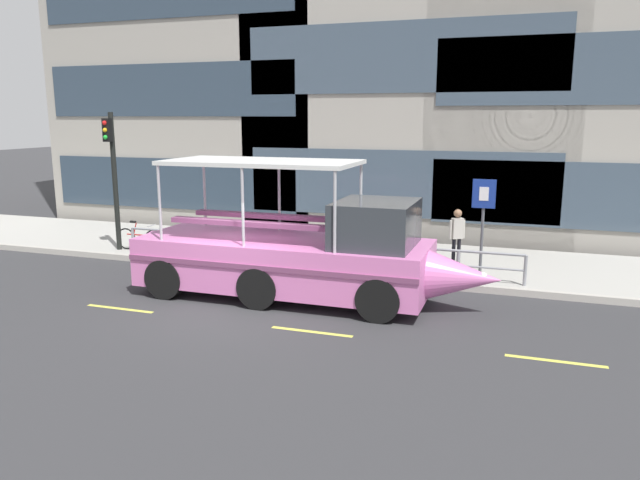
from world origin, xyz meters
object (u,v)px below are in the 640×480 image
parking_sign (483,211)px  traffic_light_pole (113,168)px  pedestrian_near_bow (457,232)px  duck_tour_boat (303,255)px  leaned_bicycle (140,239)px

parking_sign → traffic_light_pole: bearing=-178.5°
parking_sign → pedestrian_near_bow: 1.43m
parking_sign → duck_tour_boat: bearing=-145.3°
leaned_bicycle → pedestrian_near_bow: (9.92, 1.10, 0.64)m
leaned_bicycle → duck_tour_boat: size_ratio=0.19×
leaned_bicycle → traffic_light_pole: bearing=-169.3°
traffic_light_pole → duck_tour_boat: traffic_light_pole is taller
leaned_bicycle → parking_sign: bearing=0.9°
traffic_light_pole → duck_tour_boat: bearing=-18.8°
duck_tour_boat → pedestrian_near_bow: (3.31, 3.74, 0.10)m
parking_sign → duck_tour_boat: (-4.06, -2.81, -0.89)m
traffic_light_pole → duck_tour_boat: 7.96m
duck_tour_boat → parking_sign: bearing=34.7°
pedestrian_near_bow → leaned_bicycle: bearing=-173.7°
parking_sign → leaned_bicycle: (-10.67, -0.17, -1.42)m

